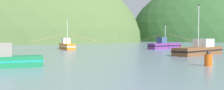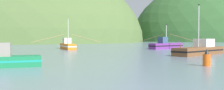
% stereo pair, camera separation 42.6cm
% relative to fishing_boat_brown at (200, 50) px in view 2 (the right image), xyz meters
% --- Properties ---
extents(hill_mid_right, '(171.24, 136.99, 41.61)m').
position_rel_fishing_boat_brown_xyz_m(hill_mid_right, '(21.47, 206.08, -0.77)').
color(hill_mid_right, '#386633').
rests_on(hill_mid_right, ground).
extents(hill_far_left, '(152.42, 121.94, 91.14)m').
position_rel_fishing_boat_brown_xyz_m(hill_far_left, '(-53.50, 116.78, -0.77)').
color(hill_far_left, '#516B38').
rests_on(hill_far_left, ground).
extents(fishing_boat_brown, '(10.28, 8.11, 7.36)m').
position_rel_fishing_boat_brown_xyz_m(fishing_boat_brown, '(0.00, 0.00, 0.00)').
color(fishing_boat_brown, brown).
rests_on(fishing_boat_brown, ground).
extents(fishing_boat_orange, '(14.90, 8.87, 6.62)m').
position_rel_fishing_boat_brown_xyz_m(fishing_boat_orange, '(-19.53, 20.94, 0.06)').
color(fishing_boat_orange, orange).
rests_on(fishing_boat_orange, ground).
extents(fishing_boat_purple, '(9.24, 14.01, 5.47)m').
position_rel_fishing_boat_brown_xyz_m(fishing_boat_purple, '(2.10, 19.15, 0.04)').
color(fishing_boat_purple, '#6B2D84').
rests_on(fishing_boat_purple, ground).
extents(channel_buoy, '(0.68, 0.68, 1.55)m').
position_rel_fishing_boat_brown_xyz_m(channel_buoy, '(-6.69, -13.77, -0.13)').
color(channel_buoy, '#E55914').
rests_on(channel_buoy, ground).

